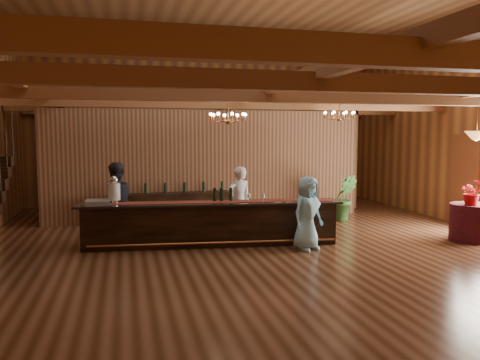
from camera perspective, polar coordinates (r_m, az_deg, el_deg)
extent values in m
plane|color=brown|center=(10.22, 2.45, -8.16)|extent=(14.00, 14.00, 0.00)
cube|color=#BD803C|center=(16.76, -4.31, 6.71)|extent=(12.00, 0.10, 5.50)
cube|color=brown|center=(4.96, 21.40, 14.10)|extent=(11.90, 0.20, 0.28)
cube|color=brown|center=(7.14, 9.50, 11.70)|extent=(11.90, 0.20, 0.28)
cube|color=brown|center=(9.47, 3.40, 10.25)|extent=(11.90, 0.20, 0.28)
cube|color=brown|center=(11.88, -0.24, 9.33)|extent=(11.90, 0.20, 0.28)
cube|color=brown|center=(14.32, -2.63, 8.70)|extent=(11.90, 0.20, 0.28)
cube|color=brown|center=(16.58, -4.21, 8.28)|extent=(11.90, 0.20, 0.28)
cube|color=brown|center=(9.71, -24.34, 10.48)|extent=(0.18, 13.90, 0.22)
cube|color=brown|center=(9.96, 2.53, 10.84)|extent=(0.18, 13.90, 0.22)
cube|color=brown|center=(12.03, 23.86, 9.48)|extent=(0.18, 13.90, 0.22)
cube|color=brown|center=(14.15, -20.79, 1.89)|extent=(0.20, 0.20, 3.20)
cube|color=brown|center=(15.83, 13.60, 2.46)|extent=(0.20, 0.20, 3.20)
cube|color=brown|center=(13.25, -3.87, 1.80)|extent=(9.00, 0.18, 3.10)
cube|color=white|center=(13.71, 25.80, 1.38)|extent=(0.12, 1.05, 1.75)
cube|color=#311A0E|center=(15.61, 0.29, -1.29)|extent=(1.20, 0.60, 1.10)
cube|color=olive|center=(15.16, -10.77, -1.79)|extent=(1.00, 0.60, 1.00)
cube|color=#311A0E|center=(10.29, -3.52, -5.47)|extent=(5.48, 1.22, 0.91)
cube|color=black|center=(10.21, -3.53, -2.84)|extent=(5.77, 1.37, 0.05)
cube|color=maroon|center=(10.21, -3.54, -2.69)|extent=(5.37, 0.98, 0.01)
cylinder|color=#C5773D|center=(10.01, -3.13, -7.65)|extent=(5.24, 0.66, 0.05)
cylinder|color=silver|center=(10.32, -15.07, -2.58)|extent=(0.18, 0.18, 0.08)
cylinder|color=silver|center=(10.29, -15.10, -1.37)|extent=(0.26, 0.26, 0.36)
sphere|color=silver|center=(10.27, -15.14, 0.01)|extent=(0.18, 0.18, 0.18)
cube|color=gray|center=(10.28, -16.93, -2.61)|extent=(0.50, 0.50, 0.10)
cube|color=olive|center=(10.46, 7.87, -1.73)|extent=(0.06, 0.06, 0.30)
cube|color=olive|center=(10.57, 9.28, -1.67)|extent=(0.06, 0.06, 0.30)
cylinder|color=olive|center=(10.51, 8.58, -1.54)|extent=(0.24, 0.24, 0.24)
cylinder|color=black|center=(10.30, -3.11, -1.80)|extent=(0.07, 0.07, 0.30)
cylinder|color=black|center=(10.31, -2.28, -1.79)|extent=(0.07, 0.07, 0.30)
cylinder|color=black|center=(10.33, -1.11, -1.77)|extent=(0.07, 0.07, 0.30)
cube|color=#311A0E|center=(12.85, -7.89, -3.43)|extent=(3.02, 0.59, 0.84)
cylinder|color=#52121D|center=(11.95, 26.45, -4.65)|extent=(0.98, 0.98, 0.85)
cylinder|color=#C5773D|center=(10.14, -1.45, 8.55)|extent=(0.02, 0.02, 0.50)
sphere|color=#C5773D|center=(10.13, -1.45, 7.14)|extent=(0.12, 0.12, 0.12)
torus|color=#C5773D|center=(10.14, -1.45, 7.70)|extent=(0.80, 0.80, 0.04)
cylinder|color=#C5773D|center=(12.23, 12.00, 8.21)|extent=(0.02, 0.02, 0.38)
sphere|color=#C5773D|center=(12.22, 11.99, 7.32)|extent=(0.12, 0.12, 0.12)
torus|color=#C5773D|center=(12.22, 12.00, 7.78)|extent=(0.80, 0.80, 0.04)
cylinder|color=#C5773D|center=(11.78, 26.96, 6.80)|extent=(0.02, 0.02, 0.80)
cone|color=#C37D39|center=(11.78, 26.87, 4.86)|extent=(0.52, 0.52, 0.20)
imported|color=white|center=(11.06, -0.14, -2.67)|extent=(0.68, 0.53, 1.67)
imported|color=#222531|center=(10.77, -14.99, -2.72)|extent=(1.11, 1.07, 1.81)
imported|color=#8FD3EE|center=(9.93, 8.20, -4.01)|extent=(0.90, 0.78, 1.56)
imported|color=#356E2E|center=(13.47, 12.55, -2.11)|extent=(0.84, 0.75, 1.30)
imported|color=red|center=(11.67, 26.46, -1.32)|extent=(0.66, 0.61, 0.59)
imported|color=#C5773D|center=(11.87, 26.24, -1.92)|extent=(0.16, 0.16, 0.29)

